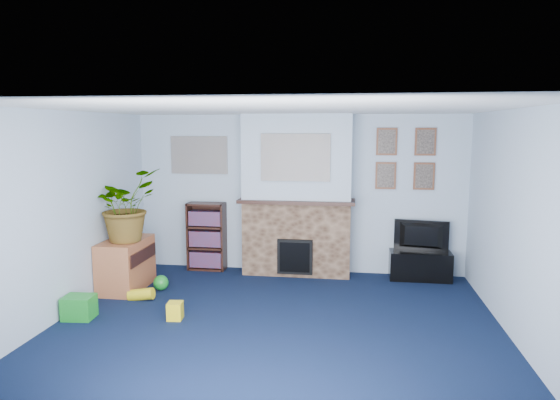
% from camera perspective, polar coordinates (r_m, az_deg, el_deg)
% --- Properties ---
extents(floor, '(5.00, 4.50, 0.01)m').
position_cam_1_polar(floor, '(5.76, -0.47, -14.21)').
color(floor, black).
rests_on(floor, ground).
extents(ceiling, '(5.00, 4.50, 0.01)m').
position_cam_1_polar(ceiling, '(5.32, -0.50, 10.40)').
color(ceiling, white).
rests_on(ceiling, wall_back).
extents(wall_back, '(5.00, 0.04, 2.40)m').
position_cam_1_polar(wall_back, '(7.62, 2.10, 0.70)').
color(wall_back, '#AFC1D4').
rests_on(wall_back, ground).
extents(wall_front, '(5.00, 0.04, 2.40)m').
position_cam_1_polar(wall_front, '(3.27, -6.59, -9.60)').
color(wall_front, '#AFC1D4').
rests_on(wall_front, ground).
extents(wall_left, '(0.04, 4.50, 2.40)m').
position_cam_1_polar(wall_left, '(6.30, -23.60, -1.59)').
color(wall_left, '#AFC1D4').
rests_on(wall_left, ground).
extents(wall_right, '(0.04, 4.50, 2.40)m').
position_cam_1_polar(wall_right, '(5.61, 25.67, -2.84)').
color(wall_right, '#AFC1D4').
rests_on(wall_right, ground).
extents(chimney_breast, '(1.72, 0.50, 2.40)m').
position_cam_1_polar(chimney_breast, '(7.42, 1.93, 0.38)').
color(chimney_breast, brown).
rests_on(chimney_breast, ground).
extents(collage_main, '(1.00, 0.03, 0.68)m').
position_cam_1_polar(collage_main, '(7.15, 1.77, 4.88)').
color(collage_main, gray).
rests_on(collage_main, chimney_breast).
extents(collage_left, '(0.90, 0.03, 0.58)m').
position_cam_1_polar(collage_left, '(7.87, -9.22, 5.09)').
color(collage_left, gray).
rests_on(collage_left, wall_back).
extents(portrait_tl, '(0.30, 0.03, 0.40)m').
position_cam_1_polar(portrait_tl, '(7.51, 12.10, 6.54)').
color(portrait_tl, brown).
rests_on(portrait_tl, wall_back).
extents(portrait_tr, '(0.30, 0.03, 0.40)m').
position_cam_1_polar(portrait_tr, '(7.56, 16.28, 6.41)').
color(portrait_tr, brown).
rests_on(portrait_tr, wall_back).
extents(portrait_bl, '(0.30, 0.03, 0.40)m').
position_cam_1_polar(portrait_bl, '(7.54, 11.98, 2.74)').
color(portrait_bl, brown).
rests_on(portrait_bl, wall_back).
extents(portrait_br, '(0.30, 0.03, 0.40)m').
position_cam_1_polar(portrait_br, '(7.59, 16.13, 2.64)').
color(portrait_br, brown).
rests_on(portrait_br, wall_back).
extents(tv_stand, '(0.87, 0.37, 0.41)m').
position_cam_1_polar(tv_stand, '(7.62, 15.71, -7.09)').
color(tv_stand, black).
rests_on(tv_stand, ground).
extents(television, '(0.78, 0.23, 0.45)m').
position_cam_1_polar(television, '(7.54, 15.82, -4.02)').
color(television, black).
rests_on(television, tv_stand).
extents(bookshelf, '(0.58, 0.28, 1.05)m').
position_cam_1_polar(bookshelf, '(7.88, -8.36, -4.29)').
color(bookshelf, black).
rests_on(bookshelf, ground).
extents(sideboard, '(0.49, 0.89, 0.69)m').
position_cam_1_polar(sideboard, '(7.21, -17.18, -6.98)').
color(sideboard, '#AE5F38').
rests_on(sideboard, ground).
extents(potted_plant, '(0.95, 1.03, 0.97)m').
position_cam_1_polar(potted_plant, '(6.98, -17.28, -0.58)').
color(potted_plant, '#26661E').
rests_on(potted_plant, sideboard).
extents(mantel_clock, '(0.10, 0.06, 0.15)m').
position_cam_1_polar(mantel_clock, '(7.38, 1.34, 0.62)').
color(mantel_clock, gold).
rests_on(mantel_clock, chimney_breast).
extents(mantel_candle, '(0.05, 0.05, 0.15)m').
position_cam_1_polar(mantel_candle, '(7.34, 3.82, 0.64)').
color(mantel_candle, '#B2BFC6').
rests_on(mantel_candle, chimney_breast).
extents(mantel_teddy, '(0.12, 0.12, 0.12)m').
position_cam_1_polar(mantel_teddy, '(7.44, -1.89, 0.64)').
color(mantel_teddy, gray).
rests_on(mantel_teddy, chimney_breast).
extents(mantel_can, '(0.05, 0.05, 0.11)m').
position_cam_1_polar(mantel_can, '(7.33, 7.21, 0.42)').
color(mantel_can, yellow).
rests_on(mantel_can, chimney_breast).
extents(green_crate, '(0.36, 0.30, 0.27)m').
position_cam_1_polar(green_crate, '(6.37, -21.98, -11.25)').
color(green_crate, '#198C26').
rests_on(green_crate, ground).
extents(toy_ball, '(0.21, 0.21, 0.21)m').
position_cam_1_polar(toy_ball, '(7.10, -13.45, -9.28)').
color(toy_ball, '#198C26').
rests_on(toy_ball, ground).
extents(toy_block, '(0.18, 0.18, 0.20)m').
position_cam_1_polar(toy_block, '(6.03, -11.90, -12.22)').
color(toy_block, yellow).
rests_on(toy_block, ground).
extents(toy_tube, '(0.34, 0.15, 0.20)m').
position_cam_1_polar(toy_tube, '(6.78, -15.58, -10.36)').
color(toy_tube, yellow).
rests_on(toy_tube, ground).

